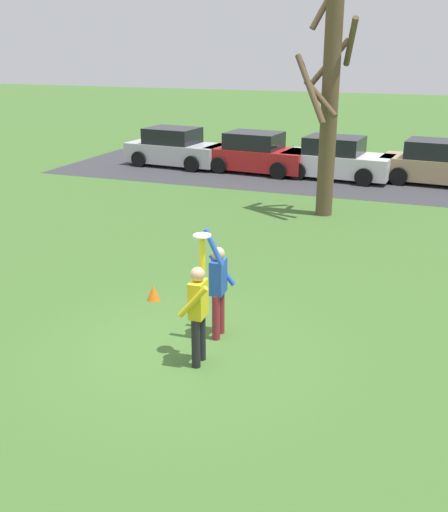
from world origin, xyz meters
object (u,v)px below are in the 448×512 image
(frisbee_disc, at_px, (202,235))
(bare_tree_tall, at_px, (329,102))
(parked_car_tan, at_px, (438,164))
(person_defender, at_px, (218,284))
(parked_car_white, at_px, (336,159))
(parked_car_silver, at_px, (175,149))
(person_catcher, at_px, (198,307))
(parked_car_red, at_px, (256,154))
(field_cone_orange, at_px, (153,292))

(frisbee_disc, relative_size, bare_tree_tall, 0.04)
(bare_tree_tall, bearing_deg, parked_car_tan, 62.29)
(person_defender, bearing_deg, parked_car_tan, 164.92)
(person_defender, relative_size, parked_car_white, 0.48)
(parked_car_silver, bearing_deg, parked_car_white, 3.58)
(parked_car_tan, height_order, bare_tree_tall, bare_tree_tall)
(person_catcher, xyz_separation_m, parked_car_red, (-3.95, 15.22, -0.25))
(person_defender, relative_size, bare_tree_tall, 0.29)
(person_catcher, xyz_separation_m, field_cone_orange, (-1.86, 2.03, -0.82))
(field_cone_orange, bearing_deg, person_defender, -29.57)
(person_catcher, distance_m, frisbee_disc, 1.13)
(person_defender, xyz_separation_m, bare_tree_tall, (0.01, 8.72, 2.35))
(frisbee_disc, height_order, parked_car_silver, frisbee_disc)
(person_catcher, height_order, parked_car_tan, person_catcher)
(parked_car_red, relative_size, field_cone_orange, 13.26)
(parked_car_tan, relative_size, bare_tree_tall, 0.61)
(parked_car_white, bearing_deg, field_cone_orange, -89.99)
(parked_car_white, bearing_deg, parked_car_silver, -176.42)
(person_catcher, distance_m, parked_car_red, 15.73)
(frisbee_disc, distance_m, bare_tree_tall, 9.59)
(frisbee_disc, bearing_deg, field_cone_orange, 135.59)
(parked_car_silver, xyz_separation_m, parked_car_tan, (10.60, 0.20, 0.00))
(frisbee_disc, xyz_separation_m, parked_car_tan, (3.01, 15.29, -1.37))
(frisbee_disc, distance_m, parked_car_tan, 15.64)
(person_catcher, height_order, bare_tree_tall, bare_tree_tall)
(parked_car_white, height_order, field_cone_orange, parked_car_white)
(frisbee_disc, bearing_deg, parked_car_silver, 116.71)
(parked_car_red, relative_size, parked_car_tan, 1.00)
(parked_car_white, bearing_deg, bare_tree_tall, -77.98)
(bare_tree_tall, relative_size, field_cone_orange, 21.61)
(field_cone_orange, bearing_deg, parked_car_white, 84.96)
(frisbee_disc, bearing_deg, parked_car_red, 104.70)
(person_defender, distance_m, frisbee_disc, 1.36)
(frisbee_disc, xyz_separation_m, parked_car_white, (-0.69, 14.92, -1.37))
(parked_car_red, bearing_deg, bare_tree_tall, -49.53)
(parked_car_red, distance_m, parked_car_tan, 6.95)
(parked_car_silver, height_order, parked_car_tan, same)
(parked_car_white, xyz_separation_m, field_cone_orange, (-1.16, -13.11, -0.57))
(field_cone_orange, bearing_deg, parked_car_tan, 70.20)
(person_catcher, distance_m, parked_car_tan, 15.80)
(parked_car_silver, bearing_deg, parked_car_tan, 6.12)
(parked_car_white, relative_size, parked_car_tan, 1.00)
(field_cone_orange, bearing_deg, bare_tree_tall, 76.73)
(parked_car_silver, height_order, field_cone_orange, parked_car_silver)
(field_cone_orange, bearing_deg, parked_car_red, 99.00)
(person_catcher, height_order, person_defender, person_catcher)
(frisbee_disc, height_order, parked_car_red, frisbee_disc)
(person_catcher, relative_size, field_cone_orange, 6.50)
(person_catcher, height_order, parked_car_silver, person_catcher)
(parked_car_tan, bearing_deg, person_defender, -96.83)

